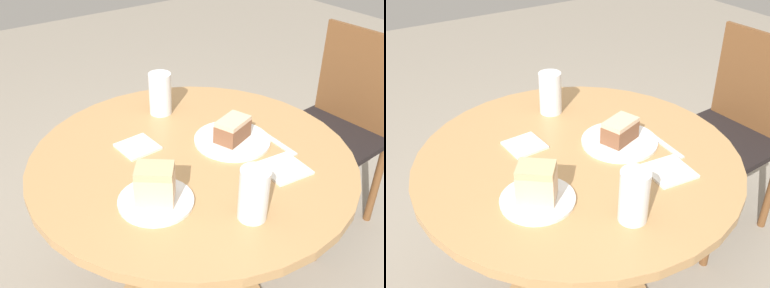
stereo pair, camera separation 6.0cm
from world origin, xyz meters
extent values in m
cylinder|color=tan|center=(0.00, 0.00, 0.36)|extent=(0.09, 0.09, 0.68)
cylinder|color=tan|center=(0.00, 0.00, 0.72)|extent=(1.00, 1.00, 0.03)
cylinder|color=brown|center=(-0.29, 0.57, 0.22)|extent=(0.04, 0.04, 0.44)
cylinder|color=brown|center=(0.10, 0.59, 0.22)|extent=(0.04, 0.04, 0.44)
cylinder|color=brown|center=(-0.32, 0.99, 0.22)|extent=(0.04, 0.04, 0.44)
cube|color=black|center=(-0.11, 0.79, 0.45)|extent=(0.46, 0.49, 0.03)
cube|color=brown|center=(-0.13, 1.01, 0.68)|extent=(0.41, 0.05, 0.44)
cylinder|color=white|center=(0.01, 0.15, 0.74)|extent=(0.25, 0.25, 0.01)
cylinder|color=white|center=(0.13, -0.21, 0.74)|extent=(0.20, 0.20, 0.01)
cube|color=brown|center=(0.01, 0.15, 0.77)|extent=(0.11, 0.13, 0.06)
cube|color=beige|center=(0.01, 0.15, 0.81)|extent=(0.10, 0.13, 0.01)
cube|color=beige|center=(0.13, -0.21, 0.78)|extent=(0.12, 0.13, 0.08)
cube|color=tan|center=(0.13, -0.21, 0.84)|extent=(0.12, 0.12, 0.02)
cylinder|color=silver|center=(0.32, -0.04, 0.79)|extent=(0.07, 0.07, 0.11)
cylinder|color=white|center=(0.32, -0.04, 0.80)|extent=(0.08, 0.08, 0.14)
cylinder|color=silver|center=(-0.29, 0.07, 0.79)|extent=(0.07, 0.07, 0.11)
cylinder|color=white|center=(-0.29, 0.07, 0.81)|extent=(0.08, 0.08, 0.15)
cube|color=silver|center=(0.22, 0.18, 0.74)|extent=(0.14, 0.14, 0.01)
cube|color=silver|center=(0.11, 0.26, 0.73)|extent=(0.16, 0.03, 0.00)
cube|color=silver|center=(-0.13, -0.12, 0.74)|extent=(0.12, 0.12, 0.01)
camera|label=1|loc=(0.95, -0.67, 1.50)|focal=42.00mm
camera|label=2|loc=(0.98, -0.62, 1.50)|focal=42.00mm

